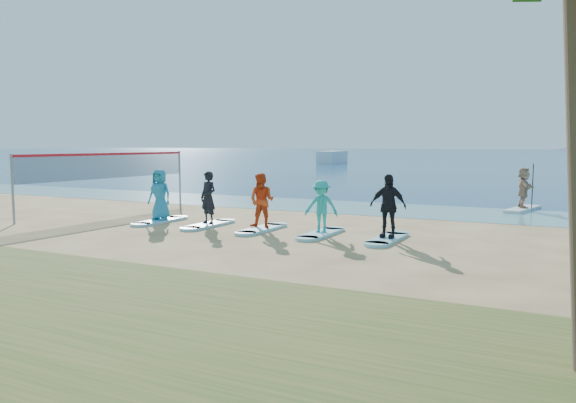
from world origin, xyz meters
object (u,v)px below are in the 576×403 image
at_px(surfboard_2, 262,229).
at_px(student_1, 208,197).
at_px(paddleboard, 523,209).
at_px(surfboard_4, 387,239).
at_px(boat_offshore_a, 332,163).
at_px(student_0, 160,195).
at_px(surfboard_0, 160,221).
at_px(surfboard_1, 209,225).
at_px(paddleboarder, 524,188).
at_px(student_3, 321,206).
at_px(student_4, 388,206).
at_px(surfboard_3, 321,234).
at_px(student_2, 262,201).
at_px(volleyball_net, 109,166).

bearing_deg(surfboard_2, student_1, 180.00).
height_order(paddleboard, surfboard_4, paddleboard).
bearing_deg(boat_offshore_a, paddleboard, -64.94).
height_order(student_0, surfboard_2, student_0).
xyz_separation_m(surfboard_0, student_0, (0.00, 0.00, 0.97)).
bearing_deg(surfboard_0, surfboard_1, 0.00).
relative_size(paddleboarder, boat_offshore_a, 0.21).
distance_m(surfboard_2, student_3, 2.30).
height_order(boat_offshore_a, surfboard_1, boat_offshore_a).
height_order(paddleboard, student_4, student_4).
height_order(paddleboarder, surfboard_4, paddleboarder).
height_order(boat_offshore_a, surfboard_3, boat_offshore_a).
height_order(boat_offshore_a, student_0, student_0).
height_order(paddleboard, surfboard_3, paddleboard).
relative_size(surfboard_0, student_0, 1.19).
xyz_separation_m(surfboard_0, surfboard_3, (6.40, 0.00, 0.00)).
height_order(student_0, student_2, student_0).
distance_m(surfboard_3, student_3, 0.86).
height_order(student_0, surfboard_4, student_0).
distance_m(volleyball_net, student_2, 8.58).
bearing_deg(student_3, surfboard_0, 169.90).
distance_m(surfboard_0, student_2, 4.37).
bearing_deg(surfboard_2, boat_offshore_a, 110.57).
height_order(paddleboarder, surfboard_2, paddleboarder).
xyz_separation_m(surfboard_3, student_4, (2.13, 0.00, 0.98)).
bearing_deg(surfboard_1, student_4, 0.00).
height_order(student_0, student_3, student_0).
height_order(volleyball_net, student_3, volleyball_net).
height_order(student_1, surfboard_2, student_1).
distance_m(surfboard_4, student_4, 0.98).
bearing_deg(student_2, student_0, 175.69).
relative_size(student_2, student_3, 1.10).
height_order(surfboard_3, surfboard_4, same).
height_order(boat_offshore_a, student_2, student_2).
height_order(student_2, student_3, student_2).
relative_size(student_2, surfboard_3, 0.82).
bearing_deg(boat_offshore_a, surfboard_4, -71.33).
bearing_deg(surfboard_2, paddleboarder, 54.15).
xyz_separation_m(student_0, surfboard_2, (4.27, 0.00, -0.97)).
xyz_separation_m(paddleboarder, surfboard_4, (-2.94, -9.97, -0.94)).
distance_m(paddleboarder, student_0, 15.20).
relative_size(volleyball_net, paddleboarder, 5.26).
bearing_deg(student_0, surfboard_2, -5.40).
bearing_deg(surfboard_1, surfboard_3, 0.00).
height_order(volleyball_net, student_1, volleyball_net).
relative_size(volleyball_net, surfboard_2, 4.13).
bearing_deg(surfboard_4, volleyball_net, 172.35).
height_order(surfboard_2, student_4, student_4).
bearing_deg(student_4, paddleboard, 75.81).
bearing_deg(surfboard_4, boat_offshore_a, 113.94).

